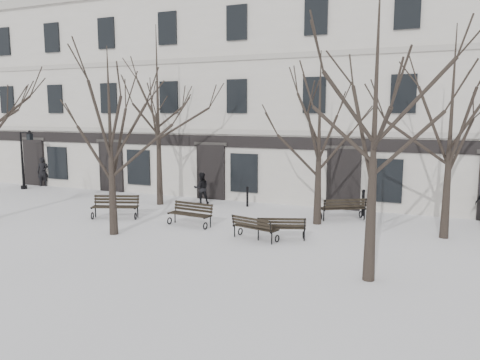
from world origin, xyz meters
The scene contains 17 objects.
ground centered at (0.00, 0.00, 0.00)m, with size 100.00×100.00×0.00m, color white.
building centered at (0.00, 12.96, 5.52)m, with size 40.40×10.20×11.40m.
tree_1 centered at (-3.63, -0.08, 4.34)m, with size 4.86×4.86×6.95m.
tree_2 centered at (5.96, -1.38, 4.99)m, with size 5.59×5.59×7.99m.
tree_4 centered at (-5.21, 5.60, 5.48)m, with size 6.13×6.13×8.76m.
tree_5 centered at (3.08, 4.56, 4.38)m, with size 4.91×4.91×7.01m.
tree_6 centered at (7.91, 4.22, 4.78)m, with size 5.35×5.35×7.64m.
bench_0 centered at (-5.30, 2.18, 0.54)m, with size 2.08×1.37×1.00m.
bench_1 centered at (2.47, 1.61, 0.48)m, with size 1.83×1.18×0.88m.
bench_2 centered at (1.58, 1.23, 0.48)m, with size 1.83×1.05×0.88m.
bench_3 centered at (-1.61, 2.25, 0.51)m, with size 1.93×0.88×0.94m.
bench_4 centered at (3.93, 5.72, 0.53)m, with size 1.97×1.60×0.97m.
lamp_post centered at (-15.21, 6.52, 2.06)m, with size 1.11×0.41×3.56m.
bollard_a centered at (-0.95, 6.79, 0.53)m, with size 0.13×0.13×1.00m.
bollard_b centered at (4.59, 6.87, 0.64)m, with size 0.15×0.15×1.20m.
pedestrian_a centered at (-15.21, 7.80, 0.00)m, with size 0.67×0.44×1.83m, color black.
pedestrian_b centered at (-3.38, 6.59, 0.00)m, with size 0.78×0.60×1.59m, color black.
Camera 1 is at (7.52, -14.12, 4.55)m, focal length 35.00 mm.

